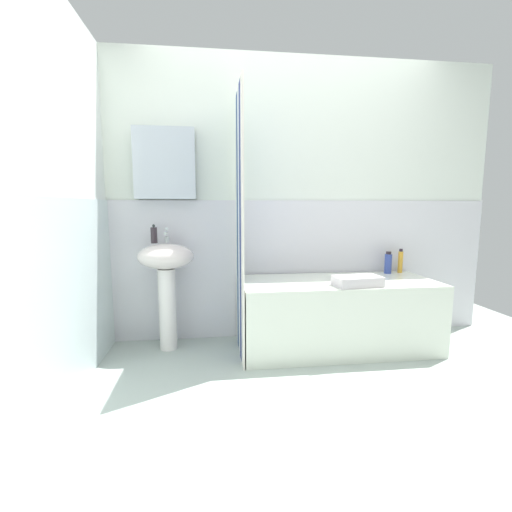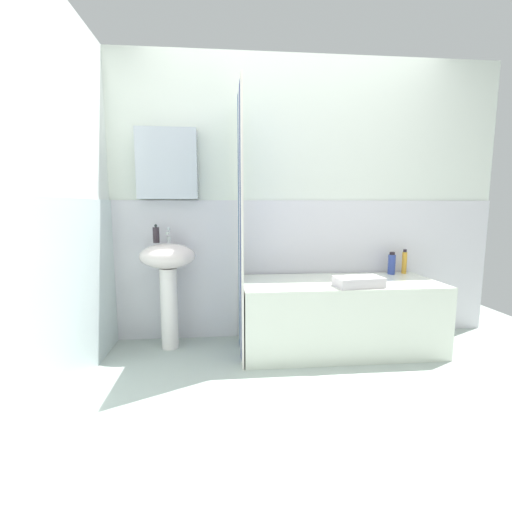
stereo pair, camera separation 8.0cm
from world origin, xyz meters
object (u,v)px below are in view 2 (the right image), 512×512
at_px(bathtub, 338,315).
at_px(towel_folded, 359,282).
at_px(conditioner_bottle, 404,262).
at_px(lotion_bottle, 392,264).
at_px(sink, 168,272).
at_px(soap_dispenser, 156,235).

distance_m(bathtub, towel_folded, 0.39).
distance_m(conditioner_bottle, lotion_bottle, 0.13).
xyz_separation_m(sink, lotion_bottle, (1.91, 0.10, 0.02)).
height_order(sink, soap_dispenser, soap_dispenser).
relative_size(lotion_bottle, towel_folded, 0.57).
bearing_deg(sink, bathtub, -5.95).
bearing_deg(lotion_bottle, soap_dispenser, -179.10).
bearing_deg(towel_folded, soap_dispenser, 164.48).
bearing_deg(bathtub, towel_folded, -71.73).
xyz_separation_m(sink, soap_dispenser, (-0.09, 0.06, 0.30)).
distance_m(sink, soap_dispenser, 0.32).
bearing_deg(lotion_bottle, towel_folded, -136.22).
xyz_separation_m(conditioner_bottle, towel_folded, (-0.60, -0.48, -0.06)).
relative_size(bathtub, lotion_bottle, 7.93).
height_order(conditioner_bottle, lotion_bottle, conditioner_bottle).
distance_m(soap_dispenser, towel_folded, 1.62).
relative_size(conditioner_bottle, lotion_bottle, 1.10).
xyz_separation_m(soap_dispenser, towel_folded, (1.53, -0.42, -0.33)).
distance_m(conditioner_bottle, towel_folded, 0.77).
xyz_separation_m(bathtub, towel_folded, (0.07, -0.22, 0.32)).
bearing_deg(towel_folded, lotion_bottle, 43.78).
distance_m(sink, lotion_bottle, 1.91).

